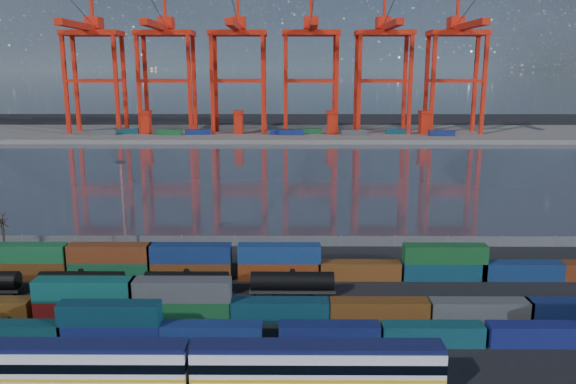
{
  "coord_description": "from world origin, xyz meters",
  "views": [
    {
      "loc": [
        0.6,
        -72.86,
        32.45
      ],
      "look_at": [
        0.0,
        30.0,
        10.0
      ],
      "focal_mm": 35.0,
      "sensor_mm": 36.0,
      "label": 1
    }
  ],
  "objects_px": {
    "passenger_train": "(63,367)",
    "bare_tree": "(3,233)",
    "tanker_string": "(29,282)",
    "gantry_cranes": "(274,45)"
  },
  "relations": [
    {
      "from": "tanker_string",
      "to": "bare_tree",
      "type": "height_order",
      "value": "bare_tree"
    },
    {
      "from": "tanker_string",
      "to": "gantry_cranes",
      "type": "height_order",
      "value": "gantry_cranes"
    },
    {
      "from": "passenger_train",
      "to": "gantry_cranes",
      "type": "bearing_deg",
      "value": 86.11
    },
    {
      "from": "passenger_train",
      "to": "bare_tree",
      "type": "relative_size",
      "value": 10.05
    },
    {
      "from": "tanker_string",
      "to": "bare_tree",
      "type": "xyz_separation_m",
      "value": [
        -12.97,
        18.52,
        1.87
      ]
    },
    {
      "from": "gantry_cranes",
      "to": "passenger_train",
      "type": "bearing_deg",
      "value": -93.89
    },
    {
      "from": "tanker_string",
      "to": "bare_tree",
      "type": "bearing_deg",
      "value": 125.01
    },
    {
      "from": "passenger_train",
      "to": "bare_tree",
      "type": "height_order",
      "value": "bare_tree"
    },
    {
      "from": "passenger_train",
      "to": "tanker_string",
      "type": "bearing_deg",
      "value": 120.72
    },
    {
      "from": "bare_tree",
      "to": "gantry_cranes",
      "type": "height_order",
      "value": "gantry_cranes"
    }
  ]
}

